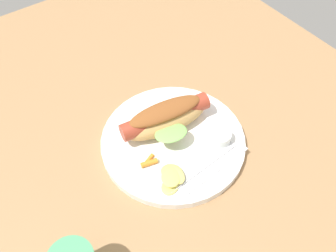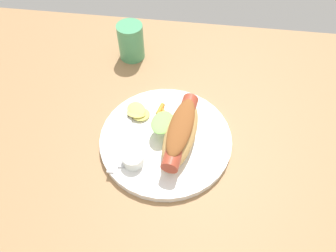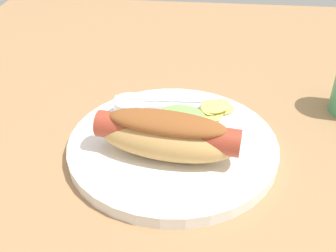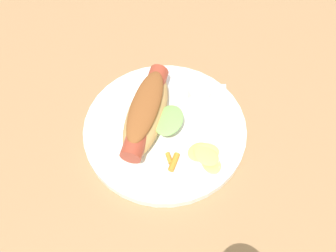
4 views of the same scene
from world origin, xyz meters
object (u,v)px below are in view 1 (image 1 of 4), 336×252
(plate, at_px, (173,141))
(sauce_ramekin, at_px, (220,137))
(knife, at_px, (216,168))
(chips_pile, at_px, (172,177))
(carrot_garnish, at_px, (149,162))
(fork, at_px, (204,165))
(hot_dog, at_px, (166,117))

(plate, height_order, sauce_ramekin, sauce_ramekin)
(knife, height_order, chips_pile, chips_pile)
(carrot_garnish, bearing_deg, fork, 51.04)
(sauce_ramekin, bearing_deg, chips_pile, -82.64)
(sauce_ramekin, relative_size, carrot_garnish, 1.29)
(fork, relative_size, carrot_garnish, 4.76)
(fork, xyz_separation_m, chips_pile, (-0.01, -0.06, 0.01))
(hot_dog, relative_size, sauce_ramekin, 4.24)
(sauce_ramekin, bearing_deg, fork, -65.15)
(plate, xyz_separation_m, carrot_garnish, (0.02, -0.07, 0.01))
(sauce_ramekin, xyz_separation_m, fork, (0.03, -0.06, -0.01))
(hot_dog, xyz_separation_m, sauce_ramekin, (0.08, 0.06, -0.02))
(knife, bearing_deg, carrot_garnish, -44.77)
(hot_dog, bearing_deg, plate, 90.36)
(sauce_ramekin, distance_m, carrot_garnish, 0.14)
(plate, relative_size, sauce_ramekin, 6.48)
(knife, distance_m, chips_pile, 0.08)
(hot_dog, distance_m, chips_pile, 0.12)
(chips_pile, distance_m, carrot_garnish, 0.05)
(knife, xyz_separation_m, chips_pile, (-0.03, -0.08, 0.01))
(hot_dog, height_order, carrot_garnish, hot_dog)
(sauce_ramekin, distance_m, chips_pile, 0.12)
(chips_pile, bearing_deg, fork, 79.87)
(fork, height_order, chips_pile, chips_pile)
(plate, distance_m, fork, 0.08)
(hot_dog, relative_size, knife, 1.21)
(fork, bearing_deg, carrot_garnish, -42.57)
(knife, relative_size, carrot_garnish, 4.52)
(fork, bearing_deg, knife, 125.11)
(fork, relative_size, chips_pile, 2.34)
(hot_dog, distance_m, carrot_garnish, 0.09)
(hot_dog, xyz_separation_m, knife, (0.13, 0.02, -0.03))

